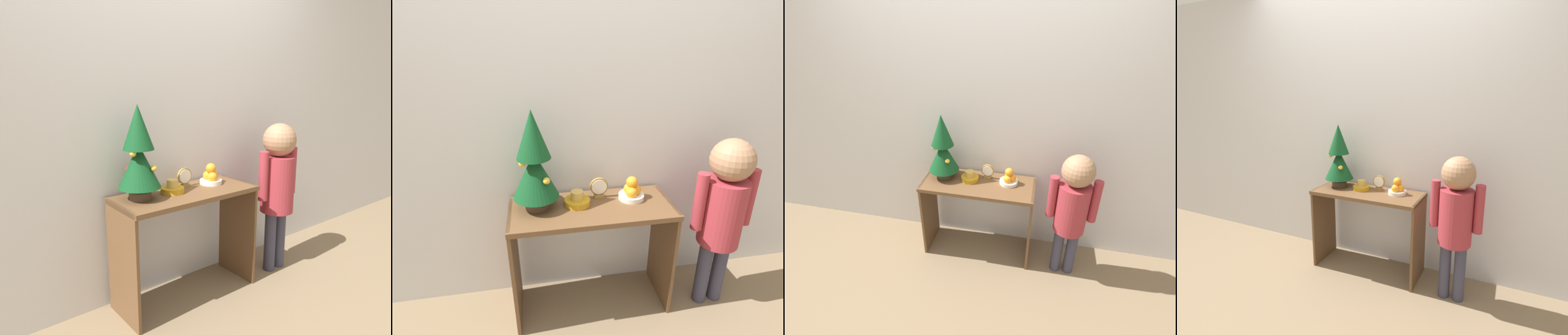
{
  "view_description": "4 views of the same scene",
  "coord_description": "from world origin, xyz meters",
  "views": [
    {
      "loc": [
        -1.38,
        -1.66,
        1.41
      ],
      "look_at": [
        0.07,
        0.19,
        0.87
      ],
      "focal_mm": 35.0,
      "sensor_mm": 36.0,
      "label": 1
    },
    {
      "loc": [
        -0.29,
        -1.29,
        1.6
      ],
      "look_at": [
        -0.02,
        0.21,
        0.96
      ],
      "focal_mm": 28.0,
      "sensor_mm": 36.0,
      "label": 2
    },
    {
      "loc": [
        0.47,
        -1.88,
        2.1
      ],
      "look_at": [
        0.02,
        0.19,
        0.88
      ],
      "focal_mm": 28.0,
      "sensor_mm": 36.0,
      "label": 3
    },
    {
      "loc": [
        1.09,
        -2.03,
        1.53
      ],
      "look_at": [
        0.05,
        0.17,
        0.95
      ],
      "focal_mm": 28.0,
      "sensor_mm": 36.0,
      "label": 4
    }
  ],
  "objects": [
    {
      "name": "fruit_bowl",
      "position": [
        0.25,
        0.25,
        0.77
      ],
      "size": [
        0.15,
        0.15,
        0.14
      ],
      "color": "silver",
      "rests_on": "console_table"
    },
    {
      "name": "console_table",
      "position": [
        0.0,
        0.2,
        0.54
      ],
      "size": [
        0.94,
        0.39,
        0.72
      ],
      "color": "brown",
      "rests_on": "ground_plane"
    },
    {
      "name": "child_figure",
      "position": [
        0.76,
        0.09,
        0.71
      ],
      "size": [
        0.38,
        0.24,
        1.11
      ],
      "color": "#38384C",
      "rests_on": "ground_plane"
    },
    {
      "name": "desk_clock",
      "position": [
        0.06,
        0.29,
        0.78
      ],
      "size": [
        0.11,
        0.04,
        0.13
      ],
      "color": "olive",
      "rests_on": "console_table"
    },
    {
      "name": "ground_plane",
      "position": [
        0.0,
        0.0,
        0.0
      ],
      "size": [
        12.0,
        12.0,
        0.0
      ],
      "primitive_type": "plane",
      "color": "#7A664C"
    },
    {
      "name": "singing_bowl",
      "position": [
        -0.08,
        0.23,
        0.75
      ],
      "size": [
        0.15,
        0.15,
        0.09
      ],
      "color": "#B78419",
      "rests_on": "console_table"
    },
    {
      "name": "back_wall",
      "position": [
        0.0,
        0.44,
        1.25
      ],
      "size": [
        7.0,
        0.05,
        2.5
      ],
      "primitive_type": "cube",
      "color": "silver",
      "rests_on": "ground_plane"
    },
    {
      "name": "mini_tree",
      "position": [
        -0.31,
        0.24,
        0.99
      ],
      "size": [
        0.25,
        0.25,
        0.56
      ],
      "color": "#4C3828",
      "rests_on": "console_table"
    }
  ]
}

